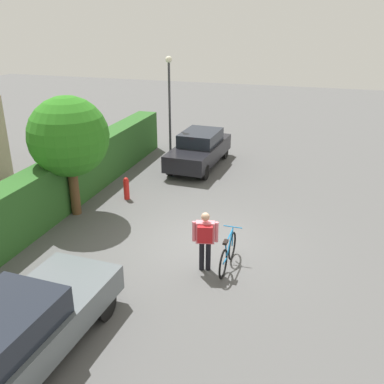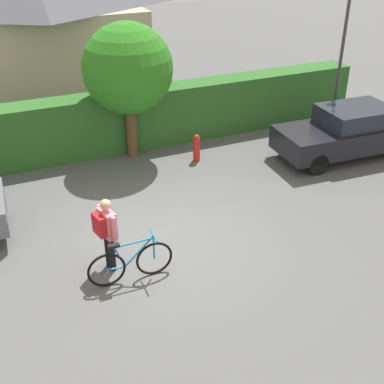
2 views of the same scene
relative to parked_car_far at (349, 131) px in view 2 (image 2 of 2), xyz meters
name	(u,v)px [view 2 (image 2 of 2)]	position (x,y,z in m)	size (l,w,h in m)	color
ground_plane	(163,242)	(-6.58, -2.00, -0.76)	(60.00, 60.00, 0.00)	#545454
hedge_row	(100,124)	(-6.58, 3.18, 0.11)	(17.30, 0.90, 1.75)	#2B5D24
house_distant	(39,33)	(-7.24, 8.75, 1.72)	(7.59, 4.37, 4.87)	tan
parked_car_far	(349,131)	(0.00, 0.00, 0.00)	(4.33, 1.87, 1.49)	black
bicycle	(131,263)	(-7.61, -2.94, -0.35)	(1.72, 0.50, 0.96)	black
person_rider	(106,228)	(-7.91, -2.41, 0.21)	(0.42, 0.64, 1.61)	black
street_lamp	(343,45)	(0.59, 1.53, 2.11)	(0.28, 0.28, 4.48)	#38383D
tree_kerbside	(128,69)	(-5.81, 2.55, 1.83)	(2.51, 2.51, 3.87)	brown
fire_hydrant	(197,147)	(-4.22, 1.48, -0.35)	(0.20, 0.20, 0.81)	red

